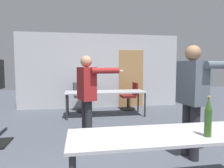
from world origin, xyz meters
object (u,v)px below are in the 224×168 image
person_center_tall (87,90)px  beer_bottle (208,118)px  person_right_polo (193,91)px  office_chair_far_left (82,97)px  office_chair_mid_tucked (130,97)px

person_center_tall → beer_bottle: (1.11, -2.07, -0.07)m
person_right_polo → office_chair_far_left: 4.12m
office_chair_mid_tucked → beer_bottle: 4.83m
person_right_polo → beer_bottle: 1.14m
office_chair_far_left → beer_bottle: (1.16, -4.78, 0.48)m
person_right_polo → office_chair_mid_tucked: (-0.01, 3.74, -0.63)m
office_chair_mid_tucked → office_chair_far_left: (-1.61, -0.00, 0.02)m
office_chair_far_left → person_center_tall: bearing=52.6°
office_chair_mid_tucked → office_chair_far_left: 1.61m
office_chair_mid_tucked → beer_bottle: bearing=172.3°
office_chair_mid_tucked → person_right_polo: bearing=177.8°
office_chair_far_left → person_right_polo: bearing=75.0°
person_right_polo → person_center_tall: 1.89m
beer_bottle → person_right_polo: bearing=66.0°
person_right_polo → person_center_tall: person_right_polo is taller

